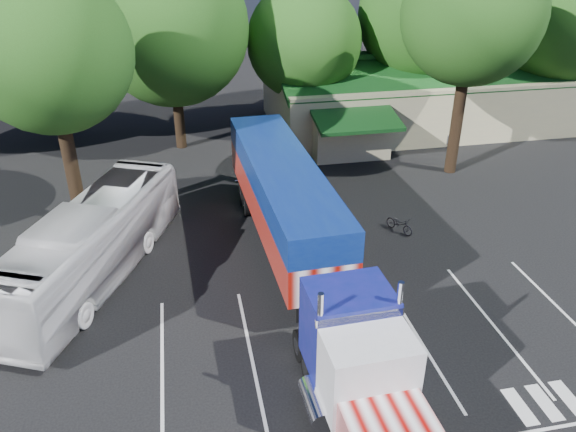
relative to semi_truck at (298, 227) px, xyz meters
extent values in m
plane|color=black|center=(0.48, 1.36, -2.62)|extent=(120.00, 120.00, 0.00)
cube|color=tan|center=(14.48, 19.36, -0.62)|extent=(24.00, 11.00, 4.00)
cube|color=#154B1B|center=(14.48, 16.96, 1.88)|extent=(24.20, 6.25, 2.10)
cube|color=#154B1B|center=(14.48, 21.76, 1.88)|extent=(24.20, 6.25, 2.10)
cube|color=tan|center=(6.48, 13.66, -1.22)|extent=(5.00, 2.50, 2.80)
cube|color=#154B1B|center=(6.48, 12.36, 0.28)|extent=(5.40, 3.19, 0.80)
cylinder|color=black|center=(-12.52, 19.16, -0.62)|extent=(0.70, 0.70, 4.00)
sphere|color=#234B15|center=(-12.52, 19.16, 4.53)|extent=(8.40, 8.40, 8.40)
cylinder|color=black|center=(-4.52, 17.56, -0.47)|extent=(0.70, 0.70, 4.30)
sphere|color=#234B15|center=(-4.52, 17.56, 5.43)|extent=(10.00, 10.00, 10.00)
cylinder|color=black|center=(4.48, 18.86, -0.82)|extent=(0.70, 0.70, 3.60)
sphere|color=#234B15|center=(4.48, 18.86, 3.98)|extent=(8.00, 8.00, 8.00)
cylinder|color=black|center=(13.48, 19.36, -0.37)|extent=(0.70, 0.70, 4.50)
sphere|color=#234B15|center=(13.48, 19.36, 5.48)|extent=(9.60, 9.60, 9.60)
cylinder|color=black|center=(23.48, 18.16, -0.67)|extent=(0.70, 0.70, 3.90)
sphere|color=#234B15|center=(23.48, 18.16, 5.18)|extent=(10.40, 10.40, 10.40)
cylinder|color=black|center=(-10.02, 7.36, 0.38)|extent=(0.70, 0.70, 6.00)
sphere|color=#234B15|center=(-10.02, 7.36, 6.23)|extent=(7.60, 7.60, 7.60)
cylinder|color=black|center=(11.98, 9.86, 0.63)|extent=(0.70, 0.70, 6.50)
sphere|color=#234B15|center=(11.98, 9.86, 6.88)|extent=(8.00, 8.00, 8.00)
cube|color=black|center=(0.28, -7.97, -1.81)|extent=(1.35, 7.58, 0.27)
cube|color=silver|center=(0.30, -8.40, -0.41)|extent=(2.75, 1.82, 2.48)
cube|color=black|center=(0.32, -9.10, 0.13)|extent=(2.48, 0.17, 1.08)
cube|color=white|center=(0.27, -7.48, 0.99)|extent=(2.80, 0.21, 0.27)
cube|color=navy|center=(0.23, -6.46, -0.20)|extent=(2.77, 2.25, 2.91)
cylinder|color=white|center=(-0.97, -7.47, 0.18)|extent=(0.20, 0.20, 3.66)
cylinder|color=white|center=(1.50, -7.38, 0.18)|extent=(0.20, 0.20, 3.66)
cylinder|color=white|center=(-1.17, -7.91, -1.81)|extent=(0.77, 1.75, 0.71)
cylinder|color=white|center=(1.73, -7.81, -1.81)|extent=(0.77, 1.75, 0.71)
cube|color=white|center=(-0.10, 2.91, -0.30)|extent=(3.29, 13.88, 1.62)
cube|color=navy|center=(-0.10, 2.91, 1.15)|extent=(3.29, 13.88, 1.29)
cube|color=black|center=(-0.27, 7.43, -1.70)|extent=(1.43, 3.81, 0.38)
cube|color=black|center=(-0.65, -2.93, -1.87)|extent=(0.13, 0.13, 1.51)
cube|color=black|center=(0.86, -2.88, -1.87)|extent=(0.13, 0.13, 1.51)
cube|color=white|center=(-0.35, 9.91, -2.14)|extent=(2.59, 0.22, 0.13)
cylinder|color=black|center=(-0.91, -6.18, -2.03)|extent=(0.42, 1.20, 1.19)
cylinder|color=black|center=(1.35, -6.10, -2.03)|extent=(0.42, 1.20, 1.19)
cylinder|color=black|center=(-0.95, -4.99, -2.03)|extent=(0.42, 1.20, 1.19)
cylinder|color=black|center=(1.31, -4.91, -2.03)|extent=(0.42, 1.20, 1.19)
cylinder|color=black|center=(-1.36, 6.53, -2.03)|extent=(0.42, 1.20, 1.19)
cylinder|color=black|center=(0.90, 6.61, -2.03)|extent=(0.42, 1.20, 1.19)
cylinder|color=black|center=(-1.41, 7.82, -2.03)|extent=(0.42, 1.20, 1.19)
cylinder|color=black|center=(0.85, 7.90, -2.03)|extent=(0.42, 1.20, 1.19)
imported|color=black|center=(2.08, 1.36, -1.72)|extent=(0.67, 0.78, 1.80)
imported|color=black|center=(5.98, 3.16, -2.18)|extent=(1.31, 1.76, 0.88)
imported|color=silver|center=(-8.72, 1.94, -0.89)|extent=(7.64, 12.55, 3.46)
imported|color=#A1A4A8|center=(12.48, 15.36, -1.93)|extent=(4.38, 3.36, 1.39)
camera|label=1|loc=(-4.49, -20.19, 11.53)|focal=35.00mm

